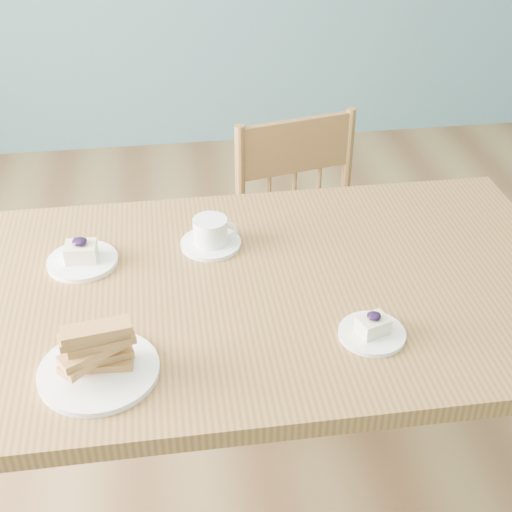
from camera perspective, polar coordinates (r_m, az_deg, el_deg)
room at (r=1.53m, az=8.82°, el=15.90°), size 5.01×5.01×2.71m
dining_table at (r=1.73m, az=-0.06°, el=-4.53°), size 1.53×0.88×0.82m
dining_chair at (r=2.39m, az=4.24°, el=-0.24°), size 0.50×0.48×0.92m
cheesecake_plate_near at (r=1.54m, az=9.29°, el=-5.87°), size 0.14×0.14×0.06m
cheesecake_plate_far at (r=1.79m, az=-13.75°, el=-0.09°), size 0.17×0.17×0.07m
coffee_cup at (r=1.80m, az=-3.62°, el=1.72°), size 0.15×0.15×0.08m
biscotti_plate at (r=1.45m, az=-12.64°, el=-7.92°), size 0.24×0.24×0.13m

